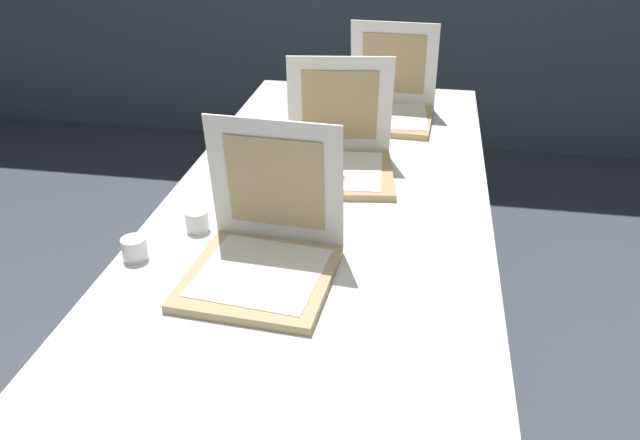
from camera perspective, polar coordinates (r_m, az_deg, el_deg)
The scene contains 8 objects.
table at distance 1.85m, azimuth 0.33°, elevation -0.06°, with size 0.95×2.38×0.73m.
pizza_box_front at distance 1.52m, azimuth -5.13°, elevation -3.16°, with size 0.36×0.36×0.36m.
pizza_box_middle at distance 2.03m, azimuth 1.69°, elevation 5.56°, with size 0.38×0.38×0.35m.
pizza_box_back at distance 2.50m, azimuth 6.17°, elevation 10.12°, with size 0.35×0.35×0.35m.
cup_white_mid at distance 1.89m, azimuth -8.22°, elevation 2.66°, with size 0.06×0.06×0.06m, color white.
cup_white_near_center at distance 1.74m, azimuth -10.96°, elevation -0.05°, with size 0.06×0.06×0.06m, color white.
cup_white_near_left at distance 1.65m, azimuth -16.29°, elevation -2.48°, with size 0.06×0.06×0.06m, color white.
cup_white_far at distance 2.18m, azimuth -4.31°, elevation 6.56°, with size 0.06×0.06×0.06m, color white.
Camera 1 is at (0.26, -0.94, 1.60)m, focal length 35.71 mm.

